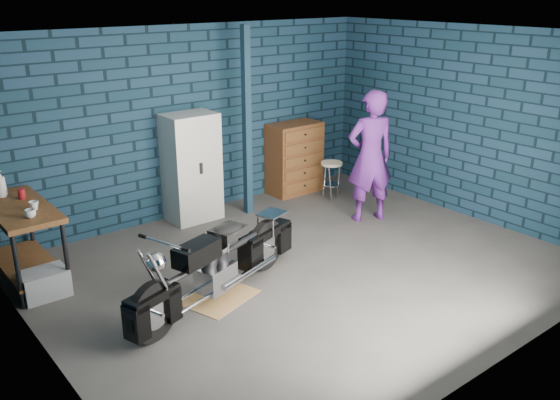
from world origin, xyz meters
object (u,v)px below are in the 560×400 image
at_px(shop_stool, 331,181).
at_px(storage_bin, 45,284).
at_px(person, 370,157).
at_px(locker, 192,168).
at_px(tool_chest, 295,158).
at_px(workbench, 24,244).
at_px(motorcycle, 218,258).

bearing_deg(shop_stool, storage_bin, -175.49).
distance_m(person, locker, 2.51).
bearing_deg(tool_chest, workbench, -173.72).
relative_size(motorcycle, locker, 1.40).
height_order(storage_bin, locker, locker).
xyz_separation_m(workbench, shop_stool, (4.59, -0.14, -0.15)).
height_order(motorcycle, storage_bin, motorcycle).
xyz_separation_m(person, shop_stool, (0.17, 0.95, -0.63)).
distance_m(workbench, tool_chest, 4.39).
bearing_deg(storage_bin, workbench, 92.29).
bearing_deg(locker, workbench, -168.98).
bearing_deg(shop_stool, tool_chest, 109.78).
bearing_deg(workbench, storage_bin, -87.71).
height_order(workbench, motorcycle, motorcycle).
xyz_separation_m(motorcycle, locker, (0.98, 2.19, 0.29)).
xyz_separation_m(storage_bin, tool_chest, (4.34, 0.98, 0.42)).
bearing_deg(shop_stool, person, -100.05).
relative_size(workbench, storage_bin, 2.89).
xyz_separation_m(storage_bin, shop_stool, (4.57, 0.36, 0.15)).
height_order(person, storage_bin, person).
height_order(tool_chest, shop_stool, tool_chest).
bearing_deg(shop_stool, workbench, 178.26).
bearing_deg(locker, person, -38.81).
bearing_deg(tool_chest, person, -88.03).
distance_m(person, shop_stool, 1.16).
bearing_deg(tool_chest, shop_stool, -70.22).
relative_size(workbench, tool_chest, 1.23).
relative_size(storage_bin, locker, 0.31).
bearing_deg(storage_bin, tool_chest, 12.71).
bearing_deg(person, motorcycle, 33.38).
bearing_deg(person, tool_chest, -66.53).
distance_m(storage_bin, locker, 2.71).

